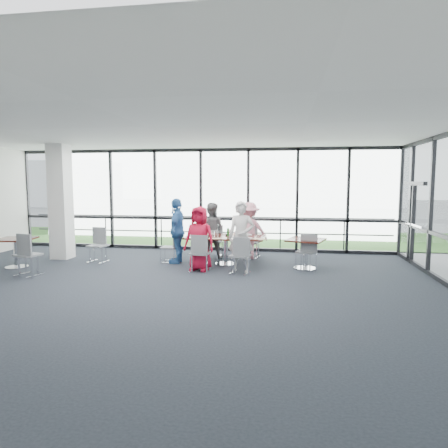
# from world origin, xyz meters

# --- Properties ---
(floor) EXTENTS (12.00, 10.00, 0.02)m
(floor) POSITION_xyz_m (0.00, 0.00, -0.01)
(floor) COLOR black
(floor) RESTS_ON ground
(ceiling) EXTENTS (12.00, 10.00, 0.04)m
(ceiling) POSITION_xyz_m (0.00, 0.00, 3.20)
(ceiling) COLOR white
(ceiling) RESTS_ON ground
(curtain_wall_back) EXTENTS (12.00, 0.10, 3.20)m
(curtain_wall_back) POSITION_xyz_m (0.00, 5.00, 1.60)
(curtain_wall_back) COLOR white
(curtain_wall_back) RESTS_ON ground
(exit_door) EXTENTS (0.12, 1.60, 2.10)m
(exit_door) POSITION_xyz_m (6.00, 3.75, 1.05)
(exit_door) COLOR black
(exit_door) RESTS_ON ground
(structural_column) EXTENTS (0.50, 0.50, 3.20)m
(structural_column) POSITION_xyz_m (-3.60, 3.00, 1.60)
(structural_column) COLOR white
(structural_column) RESTS_ON ground
(apron) EXTENTS (80.00, 70.00, 0.02)m
(apron) POSITION_xyz_m (0.00, 10.00, -0.02)
(apron) COLOR slate
(apron) RESTS_ON ground
(grass_strip) EXTENTS (80.00, 5.00, 0.01)m
(grass_strip) POSITION_xyz_m (0.00, 8.00, 0.01)
(grass_strip) COLOR #265C20
(grass_strip) RESTS_ON ground
(hangar_main) EXTENTS (24.00, 10.00, 6.00)m
(hangar_main) POSITION_xyz_m (4.00, 32.00, 3.00)
(hangar_main) COLOR silver
(hangar_main) RESTS_ON ground
(hangar_aux) EXTENTS (10.00, 6.00, 4.00)m
(hangar_aux) POSITION_xyz_m (-18.00, 28.00, 2.00)
(hangar_aux) COLOR silver
(hangar_aux) RESTS_ON ground
(guard_rail) EXTENTS (12.00, 0.06, 0.06)m
(guard_rail) POSITION_xyz_m (0.00, 5.60, 0.50)
(guard_rail) COLOR #2D2D33
(guard_rail) RESTS_ON ground
(main_table) EXTENTS (2.07, 1.18, 0.75)m
(main_table) POSITION_xyz_m (1.12, 2.85, 0.63)
(main_table) COLOR #381010
(main_table) RESTS_ON ground
(side_table_left) EXTENTS (0.95, 0.95, 0.75)m
(side_table_left) POSITION_xyz_m (-4.05, 1.64, 0.63)
(side_table_left) COLOR #381010
(side_table_left) RESTS_ON ground
(side_table_right) EXTENTS (1.07, 1.07, 0.75)m
(side_table_right) POSITION_xyz_m (3.16, 2.61, 0.63)
(side_table_right) COLOR #381010
(side_table_right) RESTS_ON ground
(diner_near_left) EXTENTS (0.85, 0.64, 1.58)m
(diner_near_left) POSITION_xyz_m (0.59, 2.04, 0.79)
(diner_near_left) COLOR #B30E2B
(diner_near_left) RESTS_ON ground
(diner_near_right) EXTENTS (0.65, 0.50, 1.71)m
(diner_near_right) POSITION_xyz_m (1.62, 2.00, 0.86)
(diner_near_right) COLOR silver
(diner_near_right) RESTS_ON ground
(diner_far_left) EXTENTS (0.78, 0.50, 1.58)m
(diner_far_left) POSITION_xyz_m (0.57, 3.71, 0.79)
(diner_far_left) COLOR slate
(diner_far_left) RESTS_ON ground
(diner_far_right) EXTENTS (1.11, 0.71, 1.60)m
(diner_far_right) POSITION_xyz_m (1.65, 3.74, 0.80)
(diner_far_right) COLOR pink
(diner_far_right) RESTS_ON ground
(diner_end) EXTENTS (0.57, 1.02, 1.73)m
(diner_end) POSITION_xyz_m (-0.20, 2.87, 0.87)
(diner_end) COLOR #3064A3
(diner_end) RESTS_ON ground
(chair_main_nl) EXTENTS (0.49, 0.49, 0.89)m
(chair_main_nl) POSITION_xyz_m (0.62, 1.93, 0.44)
(chair_main_nl) COLOR slate
(chair_main_nl) RESTS_ON ground
(chair_main_nr) EXTENTS (0.52, 0.52, 0.87)m
(chair_main_nr) POSITION_xyz_m (1.61, 1.83, 0.43)
(chair_main_nr) COLOR slate
(chair_main_nr) RESTS_ON ground
(chair_main_fl) EXTENTS (0.46, 0.46, 0.87)m
(chair_main_fl) POSITION_xyz_m (0.61, 3.93, 0.43)
(chair_main_fl) COLOR slate
(chair_main_fl) RESTS_ON ground
(chair_main_fr) EXTENTS (0.51, 0.51, 0.89)m
(chair_main_fr) POSITION_xyz_m (1.70, 3.92, 0.44)
(chair_main_fr) COLOR slate
(chair_main_fr) RESTS_ON ground
(chair_main_end) EXTENTS (0.41, 0.41, 0.82)m
(chair_main_end) POSITION_xyz_m (-0.43, 2.90, 0.41)
(chair_main_end) COLOR slate
(chair_main_end) RESTS_ON ground
(chair_spare_la) EXTENTS (0.60, 0.60, 0.98)m
(chair_spare_la) POSITION_xyz_m (-3.20, 0.89, 0.49)
(chair_spare_la) COLOR slate
(chair_spare_la) RESTS_ON ground
(chair_spare_lb) EXTENTS (0.52, 0.52, 0.91)m
(chair_spare_lb) POSITION_xyz_m (-2.33, 2.59, 0.45)
(chair_spare_lb) COLOR slate
(chair_spare_lb) RESTS_ON ground
(chair_spare_r) EXTENTS (0.54, 0.54, 0.88)m
(chair_spare_r) POSITION_xyz_m (3.16, 2.55, 0.44)
(chair_spare_r) COLOR slate
(chair_spare_r) RESTS_ON ground
(plate_nl) EXTENTS (0.25, 0.25, 0.01)m
(plate_nl) POSITION_xyz_m (0.51, 2.55, 0.76)
(plate_nl) COLOR white
(plate_nl) RESTS_ON main_table
(plate_nr) EXTENTS (0.27, 0.27, 0.01)m
(plate_nr) POSITION_xyz_m (1.71, 2.52, 0.76)
(plate_nr) COLOR white
(plate_nr) RESTS_ON main_table
(plate_fl) EXTENTS (0.25, 0.25, 0.01)m
(plate_fl) POSITION_xyz_m (0.63, 3.16, 0.76)
(plate_fl) COLOR white
(plate_fl) RESTS_ON main_table
(plate_fr) EXTENTS (0.25, 0.25, 0.01)m
(plate_fr) POSITION_xyz_m (1.65, 3.16, 0.76)
(plate_fr) COLOR white
(plate_fr) RESTS_ON main_table
(plate_end) EXTENTS (0.25, 0.25, 0.01)m
(plate_end) POSITION_xyz_m (0.31, 2.88, 0.76)
(plate_end) COLOR white
(plate_end) RESTS_ON main_table
(tumbler_a) EXTENTS (0.07, 0.07, 0.15)m
(tumbler_a) POSITION_xyz_m (0.84, 2.58, 0.82)
(tumbler_a) COLOR white
(tumbler_a) RESTS_ON main_table
(tumbler_b) EXTENTS (0.07, 0.07, 0.13)m
(tumbler_b) POSITION_xyz_m (1.41, 2.64, 0.82)
(tumbler_b) COLOR white
(tumbler_b) RESTS_ON main_table
(tumbler_c) EXTENTS (0.08, 0.08, 0.15)m
(tumbler_c) POSITION_xyz_m (1.18, 3.04, 0.83)
(tumbler_c) COLOR white
(tumbler_c) RESTS_ON main_table
(tumbler_d) EXTENTS (0.06, 0.06, 0.13)m
(tumbler_d) POSITION_xyz_m (0.45, 2.77, 0.81)
(tumbler_d) COLOR white
(tumbler_d) RESTS_ON main_table
(menu_a) EXTENTS (0.37, 0.29, 0.00)m
(menu_a) POSITION_xyz_m (0.92, 2.36, 0.75)
(menu_a) COLOR silver
(menu_a) RESTS_ON main_table
(menu_b) EXTENTS (0.40, 0.35, 0.00)m
(menu_b) POSITION_xyz_m (2.02, 2.47, 0.75)
(menu_b) COLOR silver
(menu_b) RESTS_ON main_table
(menu_c) EXTENTS (0.36, 0.33, 0.00)m
(menu_c) POSITION_xyz_m (1.26, 3.23, 0.75)
(menu_c) COLOR silver
(menu_c) RESTS_ON main_table
(condiment_caddy) EXTENTS (0.10, 0.07, 0.04)m
(condiment_caddy) POSITION_xyz_m (1.15, 2.95, 0.77)
(condiment_caddy) COLOR black
(condiment_caddy) RESTS_ON main_table
(ketchup_bottle) EXTENTS (0.06, 0.06, 0.18)m
(ketchup_bottle) POSITION_xyz_m (1.17, 2.94, 0.84)
(ketchup_bottle) COLOR #AF250C
(ketchup_bottle) RESTS_ON main_table
(green_bottle) EXTENTS (0.05, 0.05, 0.20)m
(green_bottle) POSITION_xyz_m (1.16, 2.93, 0.85)
(green_bottle) COLOR #237A2C
(green_bottle) RESTS_ON main_table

